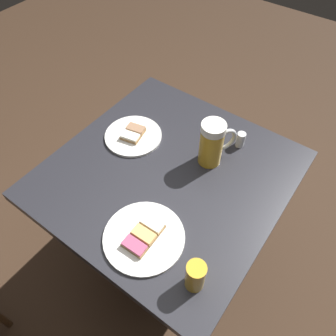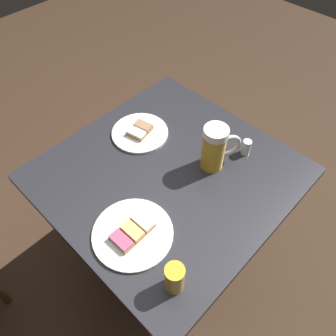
{
  "view_description": "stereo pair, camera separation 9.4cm",
  "coord_description": "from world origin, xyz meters",
  "views": [
    {
      "loc": [
        -0.4,
        0.55,
        1.59
      ],
      "look_at": [
        0.0,
        0.0,
        0.75
      ],
      "focal_mm": 34.71,
      "sensor_mm": 36.0,
      "label": 1
    },
    {
      "loc": [
        -0.47,
        0.49,
        1.59
      ],
      "look_at": [
        0.0,
        0.0,
        0.75
      ],
      "focal_mm": 34.71,
      "sensor_mm": 36.0,
      "label": 2
    }
  ],
  "objects": [
    {
      "name": "salt_shaker",
      "position": [
        -0.14,
        -0.25,
        0.76
      ],
      "size": [
        0.03,
        0.03,
        0.06
      ],
      "primitive_type": "cylinder",
      "color": "silver",
      "rests_on": "cafe_table"
    },
    {
      "name": "plate_far",
      "position": [
        0.2,
        -0.06,
        0.74
      ],
      "size": [
        0.21,
        0.21,
        0.03
      ],
      "color": "white",
      "rests_on": "cafe_table"
    },
    {
      "name": "plate_near",
      "position": [
        -0.09,
        0.24,
        0.74
      ],
      "size": [
        0.24,
        0.24,
        0.03
      ],
      "color": "white",
      "rests_on": "cafe_table"
    },
    {
      "name": "ground_plane",
      "position": [
        0.0,
        0.0,
        0.0
      ],
      "size": [
        6.0,
        6.0,
        0.0
      ],
      "primitive_type": "plane",
      "color": "#382619"
    },
    {
      "name": "cafe_table",
      "position": [
        0.0,
        0.0,
        0.58
      ],
      "size": [
        0.76,
        0.77,
        0.73
      ],
      "color": "black",
      "rests_on": "ground_plane"
    },
    {
      "name": "beer_glass_small",
      "position": [
        -0.28,
        0.26,
        0.78
      ],
      "size": [
        0.05,
        0.05,
        0.1
      ],
      "primitive_type": "cylinder",
      "color": "gold",
      "rests_on": "cafe_table"
    },
    {
      "name": "beer_mug",
      "position": [
        -0.09,
        -0.13,
        0.82
      ],
      "size": [
        0.09,
        0.13,
        0.17
      ],
      "color": "gold",
      "rests_on": "cafe_table"
    }
  ]
}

